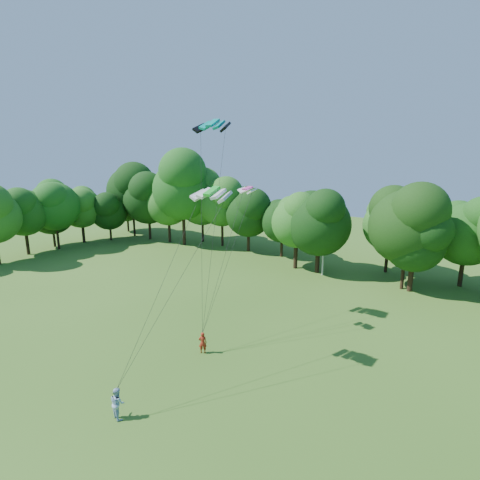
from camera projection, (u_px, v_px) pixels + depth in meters
The scene contains 10 objects.
ground at pixel (106, 443), 19.46m from camera, with size 160.00×160.00×0.00m, color #335B19.
utility_pole at pixel (324, 239), 45.86m from camera, with size 1.68×0.77×8.96m.
kite_flyer_left at pixel (203, 343), 28.22m from camera, with size 0.62×0.40×1.68m, color #9D2514.
kite_flyer_right at pixel (117, 403), 21.22m from camera, with size 0.91×0.71×1.87m, color #9CBBD8.
kite_teal at pixel (213, 123), 31.18m from camera, with size 3.24×1.67×0.78m.
kite_green at pixel (212, 191), 24.49m from camera, with size 2.77×1.26×0.61m.
kite_pink at pixel (248, 188), 29.69m from camera, with size 1.72×1.11×0.30m.
tree_back_west at pixel (183, 186), 60.71m from camera, with size 10.71×10.71×15.58m.
tree_back_center at pixel (409, 216), 40.26m from camera, with size 9.05×9.05×13.17m.
tree_flank_west at pixel (54, 202), 58.20m from camera, with size 8.29×8.29×12.06m.
Camera 1 is at (15.41, -9.37, 14.65)m, focal length 28.00 mm.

